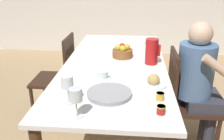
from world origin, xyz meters
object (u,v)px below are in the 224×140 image
at_px(jam_jar_amber, 161,109).
at_px(jam_jar_red, 160,96).
at_px(bread_plate, 153,82).
at_px(fruit_bowl, 122,52).
at_px(teacup_near_person, 102,75).
at_px(wine_glass_water, 67,83).
at_px(serving_tray, 109,94).
at_px(chair_person_side, 185,99).
at_px(wine_glass_juice, 76,96).
at_px(person_seated, 199,79).
at_px(red_pitcher, 152,51).
at_px(chair_opposite, 59,75).

distance_m(jam_jar_amber, jam_jar_red, 0.16).
height_order(bread_plate, fruit_bowl, fruit_bowl).
xyz_separation_m(teacup_near_person, bread_plate, (0.38, -0.09, 0.00)).
relative_size(wine_glass_water, serving_tray, 0.62).
height_order(teacup_near_person, jam_jar_amber, teacup_near_person).
bearing_deg(jam_jar_amber, teacup_near_person, 129.86).
relative_size(chair_person_side, wine_glass_juice, 5.16).
xyz_separation_m(wine_glass_juice, jam_jar_red, (0.48, 0.24, -0.10)).
bearing_deg(wine_glass_juice, serving_tray, 59.52).
relative_size(person_seated, wine_glass_juice, 6.62).
relative_size(serving_tray, fruit_bowl, 1.54).
bearing_deg(red_pitcher, jam_jar_red, -88.51).
xyz_separation_m(jam_jar_amber, jam_jar_red, (0.01, 0.16, 0.00)).
distance_m(chair_person_side, jam_jar_amber, 0.85).
xyz_separation_m(person_seated, serving_tray, (-0.71, -0.52, 0.09)).
bearing_deg(teacup_near_person, chair_opposite, 128.84).
distance_m(chair_opposite, jam_jar_red, 1.43).
bearing_deg(red_pitcher, chair_opposite, 160.72).
relative_size(jam_jar_amber, fruit_bowl, 0.28).
bearing_deg(jam_jar_red, bread_plate, 96.73).
bearing_deg(chair_person_side, wine_glass_juice, -43.80).
xyz_separation_m(teacup_near_person, jam_jar_red, (0.41, -0.31, 0.00)).
bearing_deg(bread_plate, teacup_near_person, 167.38).
distance_m(wine_glass_juice, serving_tray, 0.33).
bearing_deg(jam_jar_red, fruit_bowl, 108.53).
xyz_separation_m(chair_opposite, wine_glass_juice, (0.48, -1.24, 0.41)).
height_order(red_pitcher, fruit_bowl, red_pitcher).
xyz_separation_m(bread_plate, jam_jar_red, (0.03, -0.23, 0.00)).
bearing_deg(chair_person_side, fruit_bowl, -114.48).
xyz_separation_m(red_pitcher, jam_jar_amber, (0.01, -0.84, -0.09)).
bearing_deg(teacup_near_person, wine_glass_water, -112.01).
bearing_deg(bread_plate, serving_tray, -146.79).
bearing_deg(person_seated, bread_plate, -51.27).
bearing_deg(wine_glass_juice, jam_jar_red, 26.11).
bearing_deg(person_seated, chair_opposite, -108.61).
distance_m(chair_person_side, wine_glass_water, 1.16).
xyz_separation_m(red_pitcher, serving_tray, (-0.31, -0.64, -0.10)).
height_order(serving_tray, fruit_bowl, fruit_bowl).
bearing_deg(person_seated, red_pitcher, -106.99).
height_order(person_seated, red_pitcher, person_seated).
distance_m(person_seated, jam_jar_amber, 0.82).
xyz_separation_m(bread_plate, jam_jar_amber, (0.02, -0.39, 0.00)).
bearing_deg(serving_tray, teacup_near_person, 105.89).
height_order(wine_glass_juice, serving_tray, wine_glass_juice).
xyz_separation_m(chair_opposite, bread_plate, (0.94, -0.78, 0.31)).
distance_m(wine_glass_water, teacup_near_person, 0.44).
xyz_separation_m(chair_opposite, jam_jar_amber, (0.95, -1.17, 0.32)).
bearing_deg(wine_glass_water, fruit_bowl, 72.46).
relative_size(serving_tray, jam_jar_amber, 5.61).
bearing_deg(red_pitcher, wine_glass_water, -125.86).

